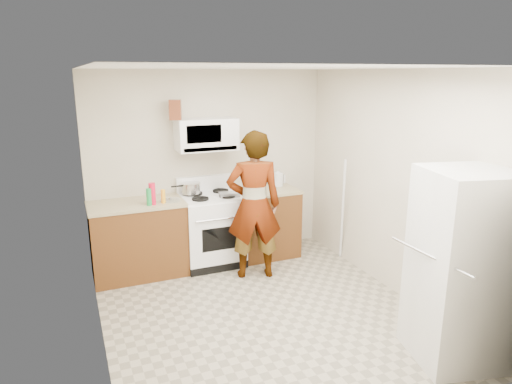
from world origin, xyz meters
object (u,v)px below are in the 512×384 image
gas_range (212,228)px  fridge (461,268)px  microwave (206,134)px  saucepan (191,188)px  person (254,205)px  kettle (278,180)px

gas_range → fridge: size_ratio=0.66×
microwave → saucepan: bearing=-179.8°
gas_range → person: 0.80m
microwave → kettle: (1.01, -0.01, -0.68)m
person → fridge: size_ratio=1.07×
gas_range → person: person is taller
person → kettle: bearing=-118.7°
person → kettle: 0.94m
gas_range → microwave: bearing=90.0°
person → fridge: bearing=128.2°
person → fridge: person is taller
gas_range → saucepan: gas_range is taller
person → saucepan: 0.92m
microwave → person: bearing=-62.1°
kettle → microwave: bearing=-171.6°
kettle → saucepan: size_ratio=0.75×
fridge → kettle: (-0.34, 2.92, 0.17)m
saucepan → person: bearing=-49.6°
person → kettle: size_ratio=10.29×
person → saucepan: bearing=-35.0°
fridge → saucepan: (-1.57, 2.94, 0.17)m
person → gas_range: bearing=-42.3°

